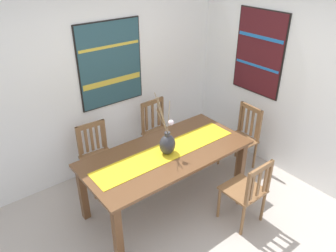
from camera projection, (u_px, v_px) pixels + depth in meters
ground_plane at (195, 233)px, 3.78m from camera, size 6.40×6.40×0.03m
wall_back at (105, 75)px, 4.39m from camera, size 6.40×0.12×2.70m
wall_side at (309, 84)px, 4.12m from camera, size 0.12×6.40×2.70m
dining_table at (166, 159)px, 3.89m from camera, size 2.00×0.94×0.76m
table_runner at (166, 152)px, 3.84m from camera, size 1.84×0.36×0.01m
centerpiece_vase at (168, 143)px, 3.74m from camera, size 0.26×0.24×0.73m
chair_0 at (242, 137)px, 4.69m from camera, size 0.45×0.45×0.93m
chair_1 at (158, 131)px, 4.84m from camera, size 0.44×0.44×0.93m
chair_2 at (247, 191)px, 3.70m from camera, size 0.42×0.42×0.87m
chair_3 at (97, 155)px, 4.30m from camera, size 0.44×0.44×0.89m
painting_on_back_wall at (110, 64)px, 4.30m from camera, size 0.92×0.05×1.12m
painting_on_side_wall at (259, 53)px, 4.49m from camera, size 0.05×0.78×1.16m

